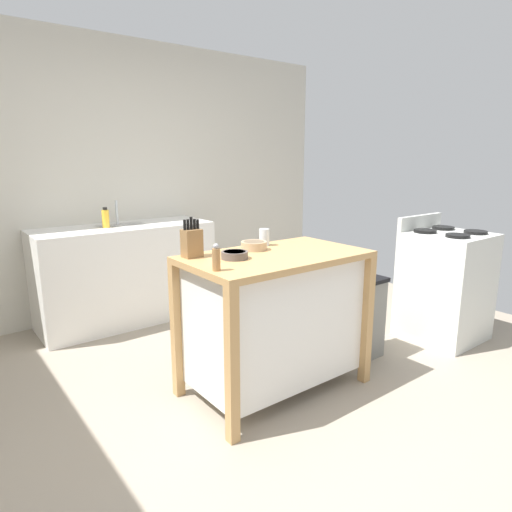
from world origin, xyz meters
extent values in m
plane|color=gray|center=(0.00, 0.00, 0.00)|extent=(5.90, 5.90, 0.00)
cube|color=beige|center=(0.00, 2.35, 1.30)|extent=(4.90, 0.10, 2.60)
cube|color=tan|center=(0.20, 0.18, 0.90)|extent=(1.16, 0.68, 0.04)
cube|color=white|center=(0.20, 0.18, 0.49)|extent=(1.06, 0.58, 0.78)
cube|color=tan|center=(-0.35, -0.13, 0.44)|extent=(0.06, 0.06, 0.88)
cube|color=tan|center=(0.75, -0.13, 0.44)|extent=(0.06, 0.06, 0.88)
cube|color=tan|center=(-0.35, 0.49, 0.44)|extent=(0.06, 0.06, 0.88)
cube|color=tan|center=(0.75, 0.49, 0.44)|extent=(0.06, 0.06, 0.88)
cube|color=olive|center=(-0.26, 0.42, 1.01)|extent=(0.11, 0.09, 0.17)
cylinder|color=black|center=(-0.30, 0.42, 1.12)|extent=(0.02, 0.02, 0.06)
cylinder|color=black|center=(-0.28, 0.42, 1.12)|extent=(0.02, 0.02, 0.06)
cylinder|color=black|center=(-0.26, 0.42, 1.13)|extent=(0.02, 0.02, 0.08)
cylinder|color=black|center=(-0.24, 0.42, 1.12)|extent=(0.02, 0.02, 0.06)
cylinder|color=black|center=(-0.22, 0.42, 1.12)|extent=(0.02, 0.02, 0.06)
cylinder|color=tan|center=(0.17, 0.36, 0.95)|extent=(0.17, 0.17, 0.06)
cylinder|color=brown|center=(0.17, 0.36, 0.97)|extent=(0.14, 0.14, 0.01)
cylinder|color=#564C47|center=(-0.08, 0.22, 0.94)|extent=(0.16, 0.16, 0.05)
cylinder|color=#342D2A|center=(-0.08, 0.22, 0.96)|extent=(0.13, 0.13, 0.01)
cylinder|color=silver|center=(0.31, 0.43, 0.98)|extent=(0.07, 0.07, 0.12)
cylinder|color=#9E7042|center=(-0.32, 0.05, 0.98)|extent=(0.04, 0.04, 0.12)
sphere|color=#99999E|center=(-0.32, 0.05, 1.05)|extent=(0.03, 0.03, 0.03)
cube|color=slate|center=(1.02, 0.16, 0.30)|extent=(0.34, 0.26, 0.60)
cube|color=black|center=(1.02, 0.16, 0.61)|extent=(0.36, 0.28, 0.03)
cube|color=white|center=(-0.08, 2.00, 0.45)|extent=(1.58, 0.60, 0.90)
cube|color=silver|center=(-0.08, 1.98, 0.89)|extent=(0.44, 0.36, 0.03)
cylinder|color=#B7BCC1|center=(-0.08, 2.14, 1.01)|extent=(0.02, 0.02, 0.22)
cylinder|color=yellow|center=(-0.24, 1.99, 0.98)|extent=(0.06, 0.06, 0.16)
cylinder|color=black|center=(-0.24, 1.99, 1.07)|extent=(0.04, 0.04, 0.02)
cube|color=silver|center=(1.90, -0.03, 0.45)|extent=(0.60, 0.60, 0.90)
cube|color=silver|center=(1.90, 0.25, 0.96)|extent=(0.60, 0.04, 0.12)
cylinder|color=black|center=(1.76, -0.17, 0.92)|extent=(0.18, 0.18, 0.02)
cylinder|color=black|center=(2.04, -0.17, 0.92)|extent=(0.18, 0.18, 0.02)
cylinder|color=black|center=(1.76, 0.11, 0.92)|extent=(0.18, 0.18, 0.02)
cylinder|color=black|center=(2.04, 0.11, 0.92)|extent=(0.18, 0.18, 0.02)
camera|label=1|loc=(-1.55, -1.90, 1.51)|focal=31.03mm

